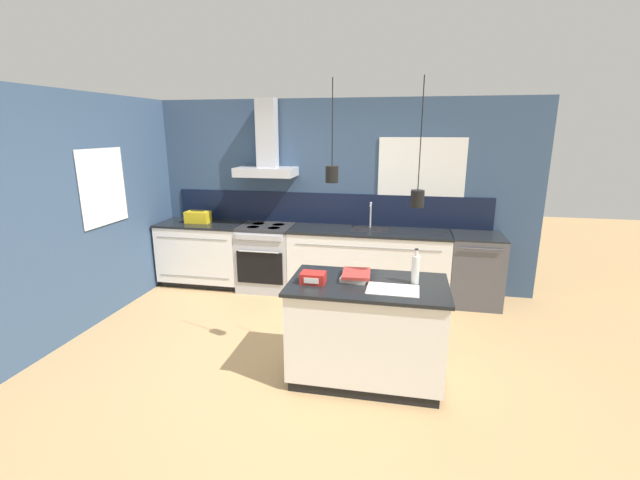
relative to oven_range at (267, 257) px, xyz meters
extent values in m
plane|color=tan|center=(0.81, -1.69, -0.46)|extent=(16.00, 16.00, 0.00)
cube|color=#354C6B|center=(0.81, 0.34, 0.84)|extent=(5.60, 0.06, 2.60)
cube|color=black|center=(0.81, 0.30, 0.67)|extent=(4.42, 0.02, 0.43)
cube|color=white|center=(2.06, 0.30, 1.16)|extent=(1.12, 0.01, 0.96)
cube|color=black|center=(2.06, 0.31, 1.16)|extent=(1.04, 0.01, 0.88)
cube|color=#B5B5BA|center=(0.00, 0.08, 1.18)|extent=(0.80, 0.46, 0.12)
cube|color=#B5B5BA|center=(0.00, 0.17, 1.69)|extent=(0.26, 0.20, 0.90)
cylinder|color=black|center=(1.25, -1.93, 1.80)|extent=(0.01, 0.01, 0.70)
cylinder|color=black|center=(1.25, -1.93, 1.38)|extent=(0.11, 0.11, 0.14)
sphere|color=#F9D18C|center=(1.25, -1.93, 1.38)|extent=(0.06, 0.06, 0.06)
cylinder|color=black|center=(1.96, -1.96, 1.71)|extent=(0.01, 0.01, 0.88)
cylinder|color=black|center=(1.96, -1.96, 1.20)|extent=(0.11, 0.11, 0.14)
sphere|color=#F9D18C|center=(1.96, -1.96, 1.20)|extent=(0.06, 0.06, 0.06)
cube|color=#354C6B|center=(-1.62, -0.99, 0.84)|extent=(0.06, 3.80, 2.60)
cube|color=white|center=(-1.58, -1.14, 1.09)|extent=(0.01, 0.76, 0.88)
cube|color=black|center=(-1.58, -1.14, 1.09)|extent=(0.01, 0.68, 0.80)
cube|color=black|center=(-0.96, 0.03, -0.41)|extent=(1.14, 0.56, 0.09)
cube|color=white|center=(-0.96, 0.00, 0.03)|extent=(1.17, 0.62, 0.79)
cube|color=gray|center=(-0.96, -0.31, 0.30)|extent=(1.03, 0.01, 0.01)
cube|color=gray|center=(-0.96, -0.31, -0.25)|extent=(1.03, 0.01, 0.01)
cube|color=black|center=(-0.96, 0.00, 0.44)|extent=(1.20, 0.64, 0.03)
cube|color=black|center=(1.42, 0.03, -0.41)|extent=(2.03, 0.56, 0.09)
cube|color=white|center=(1.42, 0.00, 0.03)|extent=(2.09, 0.62, 0.79)
cube|color=gray|center=(1.42, -0.31, 0.30)|extent=(1.84, 0.01, 0.01)
cube|color=gray|center=(1.42, -0.31, -0.25)|extent=(1.84, 0.01, 0.01)
cube|color=black|center=(1.42, 0.00, 0.44)|extent=(2.11, 0.64, 0.03)
cube|color=#262628|center=(1.42, 0.05, 0.45)|extent=(0.48, 0.34, 0.01)
cylinder|color=#B5B5BA|center=(1.42, 0.18, 0.62)|extent=(0.02, 0.02, 0.33)
sphere|color=#B5B5BA|center=(1.42, 0.18, 0.79)|extent=(0.03, 0.03, 0.03)
cylinder|color=#B5B5BA|center=(1.42, 0.12, 0.77)|extent=(0.02, 0.12, 0.02)
cube|color=#B5B5BA|center=(0.00, 0.00, -0.02)|extent=(0.74, 0.62, 0.87)
cube|color=black|center=(0.00, -0.31, -0.06)|extent=(0.64, 0.02, 0.44)
cylinder|color=#B5B5BA|center=(0.00, -0.34, 0.17)|extent=(0.56, 0.02, 0.02)
cube|color=#B5B5BA|center=(0.00, -0.32, 0.36)|extent=(0.64, 0.02, 0.07)
cube|color=#2D2D30|center=(0.00, 0.00, 0.43)|extent=(0.74, 0.60, 0.04)
cylinder|color=black|center=(-0.15, 0.11, 0.45)|extent=(0.17, 0.17, 0.00)
cylinder|color=black|center=(0.15, 0.11, 0.45)|extent=(0.17, 0.17, 0.00)
cylinder|color=black|center=(-0.15, -0.10, 0.45)|extent=(0.17, 0.17, 0.00)
cylinder|color=black|center=(0.15, -0.10, 0.45)|extent=(0.17, 0.17, 0.00)
cube|color=#4C4C51|center=(2.79, 0.00, -0.01)|extent=(0.64, 0.62, 0.89)
cube|color=black|center=(2.79, 0.00, 0.44)|extent=(0.64, 0.62, 0.02)
cylinder|color=#4C4C51|center=(2.79, -0.33, 0.36)|extent=(0.48, 0.02, 0.02)
cube|color=black|center=(1.58, -1.99, -0.41)|extent=(1.27, 0.72, 0.09)
cube|color=white|center=(1.58, -1.99, 0.03)|extent=(1.32, 0.75, 0.79)
cube|color=black|center=(1.58, -1.99, 0.44)|extent=(1.37, 0.80, 0.03)
cylinder|color=silver|center=(1.98, -1.93, 0.58)|extent=(0.07, 0.07, 0.25)
cylinder|color=silver|center=(1.98, -1.93, 0.73)|extent=(0.03, 0.03, 0.06)
cylinder|color=#262628|center=(1.98, -1.93, 0.76)|extent=(0.03, 0.03, 0.01)
cube|color=silver|center=(1.46, -1.92, 0.47)|extent=(0.25, 0.28, 0.04)
cube|color=#B2332D|center=(1.47, -1.92, 0.51)|extent=(0.26, 0.31, 0.03)
cube|color=red|center=(1.12, -2.08, 0.50)|extent=(0.21, 0.15, 0.09)
cube|color=white|center=(1.12, -2.16, 0.50)|extent=(0.13, 0.01, 0.05)
cube|color=silver|center=(1.80, -2.12, 0.46)|extent=(0.44, 0.29, 0.01)
cube|color=gold|center=(-1.01, 0.00, 0.53)|extent=(0.34, 0.18, 0.16)
cylinder|color=black|center=(-1.01, 0.00, 0.63)|extent=(0.20, 0.02, 0.02)
camera|label=1|loc=(1.86, -5.49, 1.74)|focal=24.00mm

